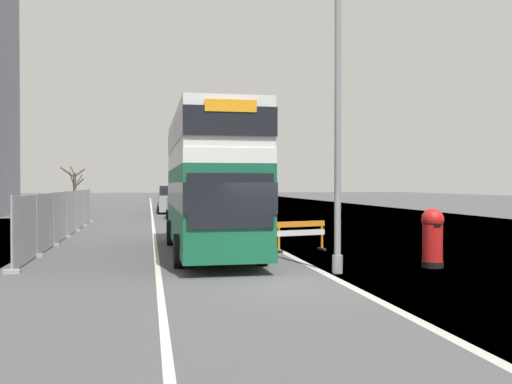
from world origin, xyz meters
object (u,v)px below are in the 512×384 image
(roadworks_barrier, at_px, (301,232))
(car_receding_mid, at_px, (170,201))
(car_receding_far, at_px, (168,199))
(car_oncoming_near, at_px, (180,204))
(red_pillar_postbox, at_px, (433,235))
(double_decker_bus, at_px, (209,181))
(lamppost_foreground, at_px, (338,125))

(roadworks_barrier, distance_m, car_receding_mid, 27.64)
(car_receding_far, bearing_deg, car_oncoming_near, -88.30)
(red_pillar_postbox, relative_size, roadworks_barrier, 0.88)
(car_receding_mid, xyz_separation_m, car_receding_far, (0.06, 6.27, 0.03))
(roadworks_barrier, height_order, car_receding_far, car_receding_far)
(double_decker_bus, relative_size, car_receding_far, 2.71)
(double_decker_bus, height_order, car_receding_mid, double_decker_bus)
(lamppost_foreground, distance_m, car_oncoming_near, 25.26)
(lamppost_foreground, relative_size, car_receding_mid, 1.93)
(car_receding_mid, bearing_deg, lamppost_foreground, -84.05)
(car_receding_far, bearing_deg, roadworks_barrier, -83.80)
(car_oncoming_near, bearing_deg, car_receding_mid, 93.56)
(double_decker_bus, xyz_separation_m, car_receding_far, (-0.32, 33.57, -1.51))
(roadworks_barrier, height_order, car_receding_mid, car_receding_mid)
(car_oncoming_near, xyz_separation_m, car_receding_far, (-0.41, 13.76, 0.04))
(roadworks_barrier, bearing_deg, car_oncoming_near, 99.28)
(double_decker_bus, distance_m, car_receding_mid, 27.35)
(lamppost_foreground, xyz_separation_m, red_pillar_postbox, (3.11, 0.48, -3.14))
(red_pillar_postbox, height_order, car_receding_mid, car_receding_mid)
(double_decker_bus, relative_size, red_pillar_postbox, 6.12)
(double_decker_bus, distance_m, car_receding_far, 33.61)
(car_receding_far, bearing_deg, double_decker_bus, -89.46)
(double_decker_bus, height_order, roadworks_barrier, double_decker_bus)
(car_oncoming_near, bearing_deg, car_receding_far, 91.70)
(double_decker_bus, xyz_separation_m, car_receding_mid, (-0.37, 27.30, -1.54))
(red_pillar_postbox, relative_size, car_receding_far, 0.44)
(car_oncoming_near, bearing_deg, red_pillar_postbox, -76.15)
(lamppost_foreground, relative_size, roadworks_barrier, 4.36)
(roadworks_barrier, xyz_separation_m, car_oncoming_near, (-3.25, 19.90, 0.31))
(car_oncoming_near, bearing_deg, lamppost_foreground, -83.33)
(lamppost_foreground, bearing_deg, roadworks_barrier, 86.11)
(roadworks_barrier, bearing_deg, double_decker_bus, 178.49)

